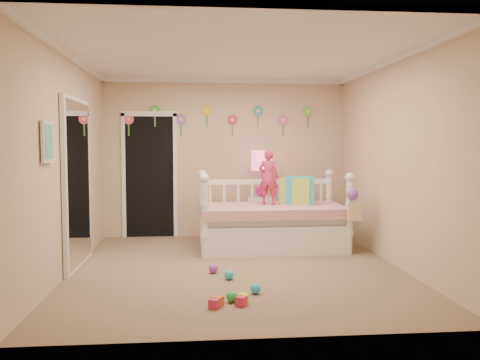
{
  "coord_description": "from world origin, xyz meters",
  "views": [
    {
      "loc": [
        -0.5,
        -6.01,
        1.51
      ],
      "look_at": [
        0.1,
        0.6,
        1.05
      ],
      "focal_mm": 37.1,
      "sensor_mm": 36.0,
      "label": 1
    }
  ],
  "objects": [
    {
      "name": "flower_decals",
      "position": [
        -0.09,
        2.24,
        1.94
      ],
      "size": [
        3.4,
        0.02,
        0.5
      ],
      "primitive_type": null,
      "color": "#B2668C",
      "rests_on": "back_wall"
    },
    {
      "name": "crown_molding",
      "position": [
        0.0,
        0.0,
        2.57
      ],
      "size": [
        4.0,
        4.5,
        0.06
      ],
      "primitive_type": null,
      "color": "white",
      "rests_on": "ceiling"
    },
    {
      "name": "left_wall",
      "position": [
        -2.0,
        0.0,
        1.3
      ],
      "size": [
        0.01,
        4.5,
        2.6
      ],
      "primitive_type": "cube",
      "color": "tan",
      "rests_on": "floor"
    },
    {
      "name": "mirror_closet",
      "position": [
        -1.96,
        0.3,
        1.05
      ],
      "size": [
        0.07,
        1.3,
        2.1
      ],
      "primitive_type": "cube",
      "color": "white",
      "rests_on": "left_wall"
    },
    {
      "name": "pillow_lime",
      "position": [
        0.98,
        1.19,
        0.84
      ],
      "size": [
        0.45,
        0.28,
        0.4
      ],
      "primitive_type": "cube",
      "rotation": [
        0.0,
        0.0,
        -0.31
      ],
      "color": "#B0D541",
      "rests_on": "daybed"
    },
    {
      "name": "pillow_turquoise",
      "position": [
        1.04,
        1.17,
        0.85
      ],
      "size": [
        0.44,
        0.24,
        0.42
      ],
      "primitive_type": "cube",
      "rotation": [
        0.0,
        0.0,
        -0.23
      ],
      "color": "#249DB7",
      "rests_on": "daybed"
    },
    {
      "name": "floor",
      "position": [
        0.0,
        0.0,
        0.0
      ],
      "size": [
        4.0,
        4.5,
        0.01
      ],
      "primitive_type": "cube",
      "color": "#7F684C",
      "rests_on": "ground"
    },
    {
      "name": "table_lamp",
      "position": [
        0.56,
        1.82,
        1.18
      ],
      "size": [
        0.34,
        0.34,
        0.74
      ],
      "color": "#FA21A2",
      "rests_on": "nightstand"
    },
    {
      "name": "child",
      "position": [
        0.57,
        1.2,
        1.05
      ],
      "size": [
        0.35,
        0.29,
        0.81
      ],
      "primitive_type": "imported",
      "rotation": [
        0.0,
        0.0,
        2.78
      ],
      "color": "#CD2E5B",
      "rests_on": "daybed"
    },
    {
      "name": "daybed",
      "position": [
        0.61,
        1.1,
        0.58
      ],
      "size": [
        2.14,
        1.17,
        1.15
      ],
      "primitive_type": null,
      "rotation": [
        0.0,
        0.0,
        0.01
      ],
      "color": "white",
      "rests_on": "floor"
    },
    {
      "name": "wall_picture",
      "position": [
        -1.97,
        -0.9,
        1.55
      ],
      "size": [
        0.05,
        0.34,
        0.42
      ],
      "primitive_type": "cube",
      "color": "white",
      "rests_on": "left_wall"
    },
    {
      "name": "nightstand",
      "position": [
        0.56,
        1.82,
        0.35
      ],
      "size": [
        0.45,
        0.37,
        0.69
      ],
      "primitive_type": "cube",
      "rotation": [
        0.0,
        0.0,
        -0.12
      ],
      "color": "white",
      "rests_on": "floor"
    },
    {
      "name": "back_wall",
      "position": [
        0.0,
        2.25,
        1.3
      ],
      "size": [
        4.0,
        0.01,
        2.6
      ],
      "primitive_type": "cube",
      "color": "tan",
      "rests_on": "floor"
    },
    {
      "name": "hanging_bag",
      "position": [
        1.62,
        0.49,
        0.7
      ],
      "size": [
        0.2,
        0.16,
        0.36
      ],
      "primitive_type": null,
      "color": "beige",
      "rests_on": "daybed"
    },
    {
      "name": "closet_doorway",
      "position": [
        -1.25,
        2.23,
        1.03
      ],
      "size": [
        0.9,
        0.04,
        2.07
      ],
      "primitive_type": "cube",
      "color": "black",
      "rests_on": "back_wall"
    },
    {
      "name": "ceiling",
      "position": [
        0.0,
        0.0,
        2.6
      ],
      "size": [
        4.0,
        4.5,
        0.01
      ],
      "primitive_type": "cube",
      "color": "white",
      "rests_on": "floor"
    },
    {
      "name": "right_wall",
      "position": [
        2.0,
        0.0,
        1.3
      ],
      "size": [
        0.01,
        4.5,
        2.6
      ],
      "primitive_type": "cube",
      "color": "tan",
      "rests_on": "floor"
    },
    {
      "name": "toy_scatter",
      "position": [
        -0.27,
        -0.85,
        0.06
      ],
      "size": [
        1.24,
        1.51,
        0.11
      ],
      "primitive_type": null,
      "rotation": [
        0.0,
        0.0,
        -0.4
      ],
      "color": "#996666",
      "rests_on": "floor"
    }
  ]
}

